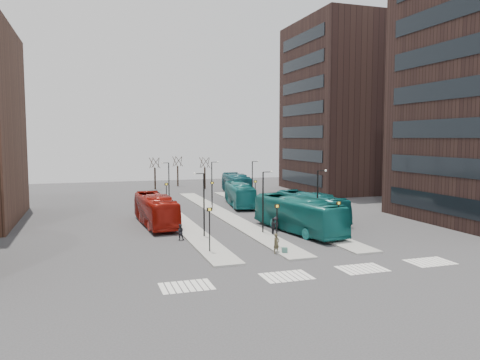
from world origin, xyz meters
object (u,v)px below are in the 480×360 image
object	(u,v)px
suitcase	(285,251)
traveller	(276,243)
teal_bus_b	(240,194)
commuter_c	(276,224)
teal_bus_a	(298,215)
commuter_b	(273,227)
red_bus	(156,210)
commuter_a	(180,232)
teal_bus_c	(311,207)
teal_bus_d	(236,184)

from	to	relation	value
suitcase	traveller	distance (m)	0.90
teal_bus_b	commuter_c	bearing A→B (deg)	-87.30
teal_bus_a	commuter_b	bearing A→B (deg)	-172.14
suitcase	commuter_c	xyz separation A→B (m)	(3.08, 9.23, 0.45)
red_bus	traveller	distance (m)	17.53
traveller	commuter_c	world-z (taller)	traveller
commuter_a	commuter_c	world-z (taller)	commuter_a
red_bus	teal_bus_b	bearing A→B (deg)	36.79
suitcase	traveller	xyz separation A→B (m)	(-0.53, 0.48, 0.55)
suitcase	commuter_b	distance (m)	7.31
suitcase	teal_bus_c	distance (m)	16.47
teal_bus_c	commuter_a	world-z (taller)	teal_bus_c
red_bus	commuter_b	xyz separation A→B (m)	(10.11, -9.16, -0.80)
suitcase	teal_bus_a	distance (m)	9.49
teal_bus_d	commuter_a	bearing A→B (deg)	-109.26
suitcase	commuter_c	distance (m)	9.74
suitcase	commuter_a	size ratio (longest dim) A/B	0.37
teal_bus_c	traveller	size ratio (longest dim) A/B	6.91
teal_bus_b	teal_bus_a	bearing A→B (deg)	-81.44
red_bus	teal_bus_a	size ratio (longest dim) A/B	0.94
commuter_b	commuter_c	world-z (taller)	commuter_b
suitcase	commuter_b	world-z (taller)	commuter_b
suitcase	commuter_b	bearing A→B (deg)	90.65
teal_bus_a	teal_bus_d	xyz separation A→B (m)	(3.64, 32.12, -0.04)
teal_bus_c	commuter_c	size ratio (longest dim) A/B	7.90
teal_bus_c	commuter_a	distance (m)	17.30
commuter_b	commuter_c	size ratio (longest dim) A/B	1.20
commuter_a	commuter_b	size ratio (longest dim) A/B	0.86
teal_bus_a	commuter_c	distance (m)	2.47
traveller	commuter_b	bearing A→B (deg)	49.88
teal_bus_a	commuter_a	size ratio (longest dim) A/B	8.44
teal_bus_b	teal_bus_c	size ratio (longest dim) A/B	1.00
teal_bus_a	commuter_b	xyz separation A→B (m)	(-3.05, -0.93, -0.90)
commuter_a	commuter_b	bearing A→B (deg)	179.42
teal_bus_d	commuter_b	xyz separation A→B (m)	(-6.69, -33.05, -0.86)
teal_bus_a	teal_bus_b	bearing A→B (deg)	80.69
red_bus	teal_bus_a	xyz separation A→B (m)	(13.16, -8.23, 0.11)
traveller	commuter_a	bearing A→B (deg)	111.54
commuter_a	teal_bus_c	bearing A→B (deg)	-155.82
teal_bus_b	commuter_c	world-z (taller)	teal_bus_b
teal_bus_a	teal_bus_d	size ratio (longest dim) A/B	1.02
commuter_a	commuter_c	bearing A→B (deg)	-167.71
teal_bus_b	commuter_b	xyz separation A→B (m)	(-3.11, -20.20, -0.73)
red_bus	commuter_c	world-z (taller)	red_bus
commuter_a	suitcase	bearing A→B (deg)	136.99
red_bus	commuter_c	distance (m)	13.33
teal_bus_b	teal_bus_d	distance (m)	13.34
teal_bus_a	commuter_c	size ratio (longest dim) A/B	8.76
red_bus	commuter_a	distance (m)	8.39
teal_bus_d	traveller	distance (m)	40.65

